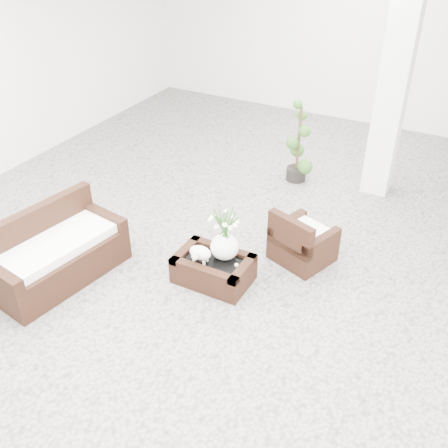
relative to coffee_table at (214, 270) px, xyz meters
The scene contains 9 objects.
ground 0.46m from the coffee_table, 94.32° to the left, with size 11.00×11.00×0.00m, color gray.
column 3.79m from the coffee_table, 70.14° to the left, with size 0.40×0.40×3.50m, color white.
coffee_table is the anchor object (origin of this frame).
sheep_figurine 0.30m from the coffee_table, 140.19° to the right, with size 0.28×0.23×0.21m, color white.
planter_narcissus 0.57m from the coffee_table, 45.00° to the left, with size 0.44×0.44×0.80m, color white, non-canonical shape.
tealight 0.35m from the coffee_table, ahead, with size 0.04×0.04×0.03m, color white.
armchair 1.23m from the coffee_table, 49.06° to the left, with size 0.67×0.65×0.72m, color black.
loveseat 1.90m from the coffee_table, 153.86° to the right, with size 1.63×0.78×0.87m, color black.
topiary 2.97m from the coffee_table, 91.49° to the left, with size 0.36×0.36×1.34m, color #29511A, non-canonical shape.
Camera 1 is at (2.48, -4.74, 4.04)m, focal length 41.46 mm.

